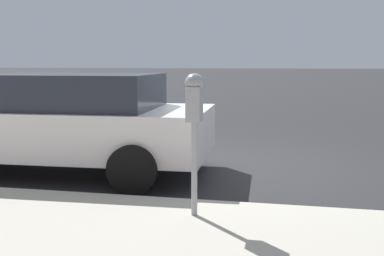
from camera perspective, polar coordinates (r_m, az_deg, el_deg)
name	(u,v)px	position (r m, az deg, el deg)	size (l,w,h in m)	color
ground_plane	(224,166)	(7.26, 4.09, -4.86)	(220.00, 220.00, 0.00)	#2B2B2D
parking_meter	(194,108)	(4.39, 0.30, 2.52)	(0.21, 0.19, 1.43)	gray
car_white	(67,121)	(6.97, -15.54, 0.88)	(2.22, 4.38, 1.49)	silver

